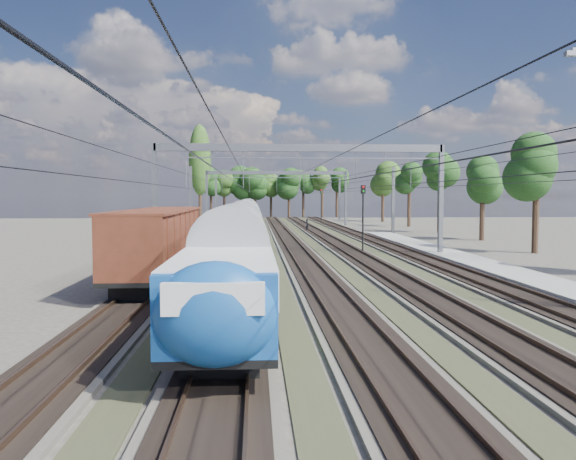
{
  "coord_description": "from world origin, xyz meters",
  "views": [
    {
      "loc": [
        -3.58,
        -14.79,
        4.87
      ],
      "look_at": [
        -1.58,
        19.23,
        2.8
      ],
      "focal_mm": 35.0,
      "sensor_mm": 36.0,
      "label": 1
    }
  ],
  "objects": [
    {
      "name": "signal_far",
      "position": [
        8.59,
        88.15,
        3.86
      ],
      "size": [
        0.38,
        0.35,
        6.1
      ],
      "rotation": [
        0.0,
        0.0,
        0.04
      ],
      "color": "black",
      "rests_on": "ground"
    },
    {
      "name": "emu_train",
      "position": [
        -4.5,
        28.77,
        2.58
      ],
      "size": [
        3.0,
        63.49,
        4.39
      ],
      "color": "black",
      "rests_on": "ground"
    },
    {
      "name": "platform",
      "position": [
        12.0,
        20.0,
        0.15
      ],
      "size": [
        3.0,
        70.0,
        0.3
      ],
      "primitive_type": "cube",
      "color": "gray",
      "rests_on": "ground"
    },
    {
      "name": "signal_near",
      "position": [
        5.39,
        31.43,
        3.65
      ],
      "size": [
        0.38,
        0.35,
        5.76
      ],
      "rotation": [
        0.0,
        0.0,
        0.16
      ],
      "color": "black",
      "rests_on": "ground"
    },
    {
      "name": "tree_belt",
      "position": [
        6.76,
        95.11,
        7.83
      ],
      "size": [
        39.32,
        101.7,
        11.44
      ],
      "color": "black",
      "rests_on": "ground"
    },
    {
      "name": "worker",
      "position": [
        3.5,
        61.01,
        0.86
      ],
      "size": [
        0.45,
        0.65,
        1.71
      ],
      "primitive_type": "imported",
      "rotation": [
        0.0,
        0.0,
        1.64
      ],
      "color": "black",
      "rests_on": "ground"
    },
    {
      "name": "track_bed",
      "position": [
        -0.0,
        45.0,
        0.1
      ],
      "size": [
        21.0,
        130.0,
        0.34
      ],
      "color": "#47423A",
      "rests_on": "ground"
    },
    {
      "name": "poplar",
      "position": [
        -14.5,
        98.0,
        11.89
      ],
      "size": [
        4.4,
        4.4,
        19.04
      ],
      "color": "black",
      "rests_on": "ground"
    },
    {
      "name": "freight_boxcar",
      "position": [
        -9.0,
        16.99,
        2.41
      ],
      "size": [
        3.18,
        15.34,
        3.96
      ],
      "color": "black",
      "rests_on": "ground"
    },
    {
      "name": "catenary",
      "position": [
        0.33,
        52.69,
        6.4
      ],
      "size": [
        25.65,
        130.0,
        9.0
      ],
      "color": "slate",
      "rests_on": "ground"
    },
    {
      "name": "ground",
      "position": [
        0.0,
        0.0,
        0.0
      ],
      "size": [
        220.0,
        220.0,
        0.0
      ],
      "primitive_type": "plane",
      "color": "#47423A",
      "rests_on": "ground"
    }
  ]
}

